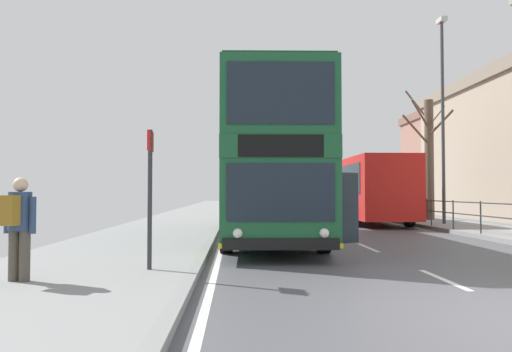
{
  "coord_description": "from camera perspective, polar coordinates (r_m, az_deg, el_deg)",
  "views": [
    {
      "loc": [
        -3.55,
        -5.68,
        1.5
      ],
      "look_at": [
        -2.97,
        8.96,
        1.99
      ],
      "focal_mm": 34.22,
      "sensor_mm": 36.0,
      "label": 1
    }
  ],
  "objects": [
    {
      "name": "double_decker_bus_main",
      "position": [
        15.21,
        1.6,
        1.23
      ],
      "size": [
        3.21,
        10.81,
        4.45
      ],
      "color": "#19512D",
      "rests_on": "ground"
    },
    {
      "name": "pedestrian_with_backpack",
      "position": [
        8.3,
        -26.05,
        -4.77
      ],
      "size": [
        0.55,
        0.58,
        1.58
      ],
      "color": "#4C473D",
      "rests_on": "ground"
    },
    {
      "name": "pedestrian_railing_far_kerb",
      "position": [
        21.33,
        19.8,
        -3.52
      ],
      "size": [
        0.05,
        24.44,
        1.06
      ],
      "color": "#2D3338",
      "rests_on": "ground"
    },
    {
      "name": "bus_stop_sign_near",
      "position": [
        8.82,
        -12.29,
        -0.75
      ],
      "size": [
        0.08,
        0.44,
        2.47
      ],
      "color": "#2D2D33",
      "rests_on": "ground"
    },
    {
      "name": "street_lamp_far_side",
      "position": [
        22.88,
        20.99,
        7.67
      ],
      "size": [
        0.28,
        0.6,
        8.97
      ],
      "color": "#38383D",
      "rests_on": "ground"
    },
    {
      "name": "background_bus_far_lane",
      "position": [
        24.62,
        12.49,
        -1.45
      ],
      "size": [
        2.64,
        9.64,
        3.06
      ],
      "color": "red",
      "rests_on": "ground"
    },
    {
      "name": "bare_tree_far_00",
      "position": [
        25.64,
        19.57,
        2.16
      ],
      "size": [
        1.96,
        2.7,
        6.56
      ],
      "color": "brown",
      "rests_on": "ground"
    },
    {
      "name": "ground",
      "position": [
        6.51,
        24.39,
        -14.7
      ],
      "size": [
        15.8,
        140.0,
        0.2
      ],
      "color": "#4E4E53"
    },
    {
      "name": "background_building_01",
      "position": [
        47.92,
        23.43,
        1.8
      ],
      "size": [
        8.83,
        10.93,
        8.87
      ],
      "color": "#936656",
      "rests_on": "ground"
    }
  ]
}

